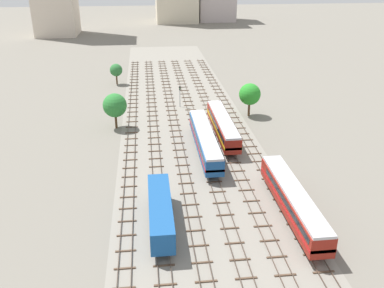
# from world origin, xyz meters

# --- Properties ---
(ground_plane) EXTENTS (480.00, 480.00, 0.00)m
(ground_plane) POSITION_xyz_m (0.00, 56.00, 0.00)
(ground_plane) COLOR slate
(ballast_bed) EXTENTS (25.39, 176.00, 0.01)m
(ballast_bed) POSITION_xyz_m (0.00, 56.00, 0.00)
(ballast_bed) COLOR gray
(ballast_bed) RESTS_ON ground
(track_far_left) EXTENTS (2.40, 126.00, 0.29)m
(track_far_left) POSITION_xyz_m (-10.70, 57.00, 0.14)
(track_far_left) COLOR #47382D
(track_far_left) RESTS_ON ground
(track_left) EXTENTS (2.40, 126.00, 0.29)m
(track_left) POSITION_xyz_m (-6.42, 57.00, 0.14)
(track_left) COLOR #47382D
(track_left) RESTS_ON ground
(track_centre_left) EXTENTS (2.40, 126.00, 0.29)m
(track_centre_left) POSITION_xyz_m (-2.14, 57.00, 0.14)
(track_centre_left) COLOR #47382D
(track_centre_left) RESTS_ON ground
(track_centre) EXTENTS (2.40, 126.00, 0.29)m
(track_centre) POSITION_xyz_m (2.14, 57.00, 0.14)
(track_centre) COLOR #47382D
(track_centre) RESTS_ON ground
(track_centre_right) EXTENTS (2.40, 126.00, 0.29)m
(track_centre_right) POSITION_xyz_m (6.42, 57.00, 0.14)
(track_centre_right) COLOR #47382D
(track_centre_right) RESTS_ON ground
(track_right) EXTENTS (2.40, 126.00, 0.29)m
(track_right) POSITION_xyz_m (10.70, 57.00, 0.14)
(track_right) COLOR #47382D
(track_right) RESTS_ON ground
(freight_boxcar_left_nearest) EXTENTS (2.87, 14.00, 3.60)m
(freight_boxcar_left_nearest) POSITION_xyz_m (-6.41, 26.78, 2.45)
(freight_boxcar_left_nearest) COLOR #194C8C
(freight_boxcar_left_nearest) RESTS_ON ground
(diesel_railcar_right_near) EXTENTS (2.96, 20.50, 3.80)m
(diesel_railcar_right_near) POSITION_xyz_m (10.70, 27.24, 2.60)
(diesel_railcar_right_near) COLOR maroon
(diesel_railcar_right_near) RESTS_ON ground
(passenger_coach_centre_mid) EXTENTS (2.96, 22.00, 3.80)m
(passenger_coach_centre_mid) POSITION_xyz_m (2.14, 47.91, 2.61)
(passenger_coach_centre_mid) COLOR #194C8C
(passenger_coach_centre_mid) RESTS_ON ground
(diesel_railcar_centre_right_midfar) EXTENTS (2.96, 20.50, 3.80)m
(diesel_railcar_centre_right_midfar) POSITION_xyz_m (6.42, 54.28, 2.60)
(diesel_railcar_centre_right_midfar) COLOR maroon
(diesel_railcar_centre_right_midfar) RESTS_ON ground
(signal_post_nearest) EXTENTS (0.28, 0.47, 4.94)m
(signal_post_nearest) POSITION_xyz_m (0.00, 72.94, 3.16)
(signal_post_nearest) COLOR gray
(signal_post_nearest) RESTS_ON ground
(lineside_tree_0) EXTENTS (3.31, 3.31, 5.57)m
(lineside_tree_0) POSITION_xyz_m (-15.22, 93.34, 3.88)
(lineside_tree_0) COLOR #4C331E
(lineside_tree_0) RESTS_ON ground
(lineside_tree_1) EXTENTS (4.57, 4.57, 7.12)m
(lineside_tree_1) POSITION_xyz_m (14.17, 65.44, 4.81)
(lineside_tree_1) COLOR #4C331E
(lineside_tree_1) RESTS_ON ground
(lineside_tree_2) EXTENTS (4.69, 4.69, 7.11)m
(lineside_tree_2) POSITION_xyz_m (-13.74, 61.48, 4.74)
(lineside_tree_2) COLOR #4C331E
(lineside_tree_2) RESTS_ON ground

